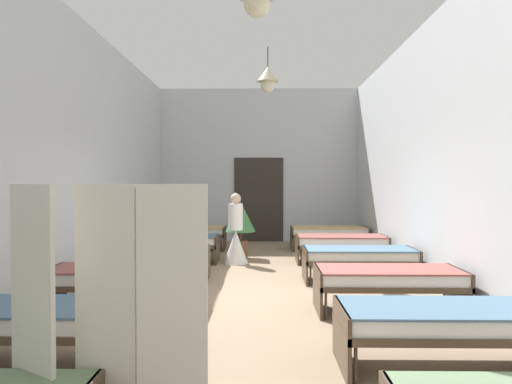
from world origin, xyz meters
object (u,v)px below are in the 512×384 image
object	(u,v)px
bed_left_row_4	(174,242)
bed_right_row_5	(329,232)
bed_left_row_3	(153,255)
bed_right_row_3	(359,256)
potted_plant	(240,220)
bed_left_row_1	(57,319)
bed_right_row_2	(388,279)
bed_right_row_4	(341,242)
bed_right_row_1	(443,321)
privacy_screen	(104,325)
nurse_near_aisle	(236,238)
bed_left_row_2	(119,278)
bed_left_row_5	(188,232)

from	to	relation	value
bed_left_row_4	bed_right_row_5	xyz separation A→B (m)	(3.56, 1.87, 0.00)
bed_left_row_3	bed_right_row_3	distance (m)	3.56
bed_right_row_3	potted_plant	distance (m)	3.28
potted_plant	bed_left_row_1	bearing A→B (deg)	-102.74
bed_right_row_2	bed_right_row_4	size ratio (longest dim) A/B	1.00
bed_right_row_1	bed_left_row_4	xyz separation A→B (m)	(-3.56, 5.61, 0.00)
bed_right_row_2	bed_right_row_5	xyz separation A→B (m)	(0.00, 5.61, 0.00)
bed_left_row_1	bed_left_row_4	bearing A→B (deg)	90.00
bed_right_row_1	bed_right_row_3	bearing A→B (deg)	90.00
bed_right_row_2	bed_left_row_4	bearing A→B (deg)	133.56
bed_left_row_4	potted_plant	xyz separation A→B (m)	(1.40, 0.57, 0.41)
bed_right_row_3	privacy_screen	distance (m)	5.86
bed_right_row_2	nurse_near_aisle	bearing A→B (deg)	121.61
potted_plant	bed_right_row_3	bearing A→B (deg)	-48.47
nurse_near_aisle	potted_plant	distance (m)	0.76
bed_left_row_2	bed_left_row_3	world-z (taller)	same
nurse_near_aisle	bed_right_row_1	bearing A→B (deg)	-52.78
privacy_screen	bed_right_row_2	bearing A→B (deg)	67.75
bed_left_row_3	bed_right_row_3	size ratio (longest dim) A/B	1.00
bed_right_row_1	potted_plant	size ratio (longest dim) A/B	1.50
bed_right_row_3	bed_right_row_4	distance (m)	1.87
bed_left_row_5	bed_right_row_5	world-z (taller)	same
bed_right_row_5	bed_left_row_4	bearing A→B (deg)	-152.26
bed_left_row_3	bed_left_row_4	size ratio (longest dim) A/B	1.00
bed_left_row_4	privacy_screen	xyz separation A→B (m)	(0.95, -7.10, 0.41)
bed_right_row_2	bed_left_row_4	size ratio (longest dim) A/B	1.00
bed_right_row_1	bed_left_row_5	world-z (taller)	same
bed_left_row_2	potted_plant	distance (m)	4.55
bed_left_row_5	potted_plant	distance (m)	1.95
potted_plant	bed_left_row_4	bearing A→B (deg)	-157.85
bed_right_row_2	bed_left_row_2	bearing A→B (deg)	180.00
bed_left_row_1	bed_right_row_5	size ratio (longest dim) A/B	1.00
bed_left_row_5	bed_right_row_5	size ratio (longest dim) A/B	1.00
bed_right_row_1	bed_right_row_4	xyz separation A→B (m)	(0.00, 5.61, 0.00)
bed_left_row_1	bed_left_row_3	world-z (taller)	same
nurse_near_aisle	bed_right_row_3	bearing A→B (deg)	-22.98
bed_left_row_3	bed_right_row_5	xyz separation A→B (m)	(3.56, 3.74, 0.00)
bed_left_row_1	bed_left_row_3	distance (m)	3.74
bed_left_row_3	nurse_near_aisle	distance (m)	2.20
bed_left_row_5	nurse_near_aisle	xyz separation A→B (m)	(1.33, -1.99, 0.09)
bed_left_row_4	bed_right_row_4	distance (m)	3.56
bed_right_row_3	potted_plant	bearing A→B (deg)	131.53
bed_left_row_2	bed_left_row_3	size ratio (longest dim) A/B	1.00
bed_left_row_1	bed_right_row_1	bearing A→B (deg)	0.00
bed_left_row_5	bed_left_row_4	bearing A→B (deg)	-90.00
bed_left_row_1	bed_left_row_3	xyz separation A→B (m)	(0.00, 3.74, 0.00)
bed_right_row_4	privacy_screen	world-z (taller)	privacy_screen
bed_left_row_2	bed_right_row_4	bearing A→B (deg)	46.44
bed_right_row_5	bed_left_row_3	bearing A→B (deg)	-133.56
bed_left_row_2	privacy_screen	bearing A→B (deg)	-74.19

